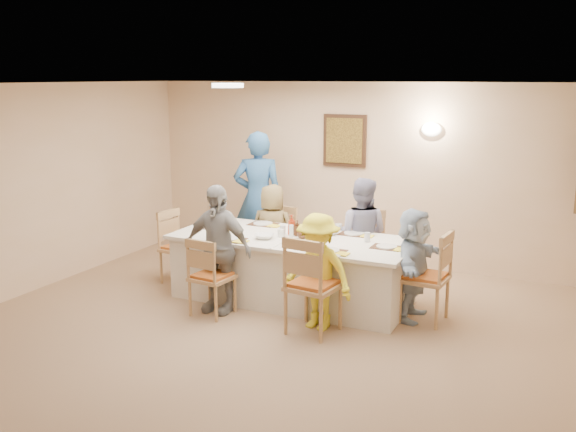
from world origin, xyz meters
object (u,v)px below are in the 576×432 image
at_px(diner_right_end, 413,264).
at_px(caregiver, 258,199).
at_px(chair_back_right, 364,249).
at_px(diner_back_left, 272,231).
at_px(diner_back_right, 361,235).
at_px(chair_right_end, 425,276).
at_px(condiment_ketchup, 292,225).
at_px(chair_front_right, 313,284).
at_px(chair_back_left, 276,241).
at_px(chair_left_end, 181,247).
at_px(diner_front_right, 318,272).
at_px(chair_front_left, 212,275).
at_px(diner_front_left, 217,249).
at_px(dining_table, 293,268).

bearing_deg(diner_right_end, caregiver, 65.47).
bearing_deg(chair_back_right, caregiver, 166.00).
bearing_deg(diner_back_left, chair_back_right, 178.15).
distance_m(diner_back_right, diner_right_end, 1.07).
xyz_separation_m(chair_right_end, condiment_ketchup, (-1.59, 0.06, 0.39)).
xyz_separation_m(chair_front_right, diner_back_left, (-1.20, 1.48, 0.10)).
bearing_deg(chair_back_left, chair_left_end, -133.27).
bearing_deg(caregiver, diner_back_right, 140.38).
bearing_deg(chair_back_left, condiment_ketchup, -46.25).
bearing_deg(caregiver, chair_left_end, 42.78).
bearing_deg(condiment_ketchup, diner_front_right, -49.15).
bearing_deg(diner_back_right, chair_front_right, 85.38).
xyz_separation_m(chair_front_left, chair_right_end, (2.15, 0.80, 0.05)).
relative_size(chair_right_end, diner_right_end, 0.81).
bearing_deg(chair_front_left, caregiver, -71.48).
bearing_deg(condiment_ketchup, chair_back_left, 127.13).
bearing_deg(chair_back_right, condiment_ketchup, -132.86).
xyz_separation_m(chair_front_right, chair_left_end, (-2.15, 0.80, -0.05)).
relative_size(chair_front_left, diner_front_left, 0.62).
height_order(chair_back_right, condiment_ketchup, condiment_ketchup).
bearing_deg(caregiver, condiment_ketchup, 109.10).
distance_m(diner_right_end, condiment_ketchup, 1.49).
xyz_separation_m(chair_back_right, chair_left_end, (-2.15, -0.80, -0.02)).
bearing_deg(diner_front_right, caregiver, 142.40).
distance_m(chair_back_left, caregiver, 0.74).
relative_size(chair_back_left, chair_right_end, 0.91).
height_order(chair_back_left, chair_front_left, chair_back_left).
distance_m(diner_back_right, condiment_ketchup, 0.91).
height_order(chair_left_end, diner_back_left, diner_back_left).
distance_m(chair_back_right, chair_right_end, 1.24).
bearing_deg(dining_table, chair_back_left, 126.87).
bearing_deg(caregiver, diner_back_left, 110.03).
height_order(dining_table, chair_right_end, chair_right_end).
relative_size(chair_front_left, chair_left_end, 0.96).
bearing_deg(diner_front_left, diner_back_left, 92.14).
distance_m(chair_front_right, diner_front_right, 0.15).
xyz_separation_m(dining_table, chair_front_right, (0.60, -0.80, 0.14)).
xyz_separation_m(diner_right_end, condiment_ketchup, (-1.46, 0.06, 0.27)).
xyz_separation_m(diner_back_left, condiment_ketchup, (0.56, -0.62, 0.27)).
height_order(diner_back_left, diner_front_right, diner_back_left).
distance_m(diner_right_end, caregiver, 2.74).
relative_size(chair_back_right, diner_back_right, 0.69).
bearing_deg(chair_left_end, chair_back_left, -43.54).
height_order(chair_back_right, chair_right_end, chair_right_end).
bearing_deg(diner_back_right, chair_front_left, 46.34).
bearing_deg(chair_front_right, chair_back_left, -46.02).
distance_m(chair_back_left, chair_left_end, 1.24).
relative_size(diner_front_left, diner_front_right, 1.18).
relative_size(chair_back_left, chair_left_end, 0.97).
height_order(chair_back_left, diner_front_right, diner_front_right).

